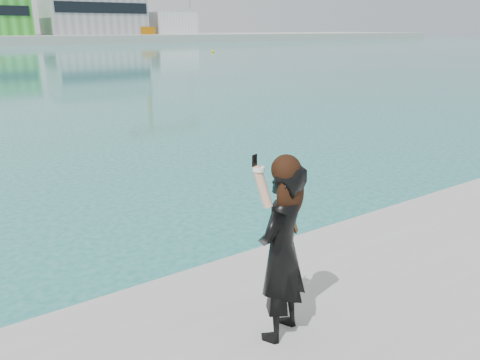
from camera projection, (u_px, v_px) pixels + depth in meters
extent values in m
cube|color=gray|center=(93.00, 11.00, 124.86)|extent=(25.00, 15.00, 12.00)
cube|color=black|center=(103.00, 8.00, 118.70)|extent=(23.75, 0.20, 2.64)
cube|color=silver|center=(172.00, 23.00, 136.00)|extent=(12.00, 10.00, 6.00)
cube|color=#C16F0B|center=(146.00, 31.00, 128.12)|extent=(4.00, 4.00, 2.00)
cylinder|color=silver|center=(28.00, 18.00, 110.34)|extent=(0.16, 0.16, 8.00)
cube|color=red|center=(29.00, 2.00, 109.60)|extent=(1.20, 0.04, 0.80)
sphere|color=#DCBB0B|center=(213.00, 53.00, 74.07)|extent=(0.50, 0.50, 0.50)
imported|color=black|center=(282.00, 253.00, 4.42)|extent=(0.77, 0.65, 1.78)
sphere|color=black|center=(286.00, 169.00, 4.16)|extent=(0.27, 0.27, 0.27)
ellipsoid|color=black|center=(290.00, 194.00, 4.20)|extent=(0.30, 0.15, 0.47)
cylinder|color=tan|center=(262.00, 187.00, 4.08)|extent=(0.16, 0.22, 0.38)
cylinder|color=white|center=(258.00, 169.00, 4.05)|extent=(0.11, 0.11, 0.04)
cube|color=black|center=(255.00, 162.00, 4.05)|extent=(0.07, 0.04, 0.13)
cube|color=#4C2D14|center=(292.00, 219.00, 4.30)|extent=(0.23, 0.12, 0.36)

